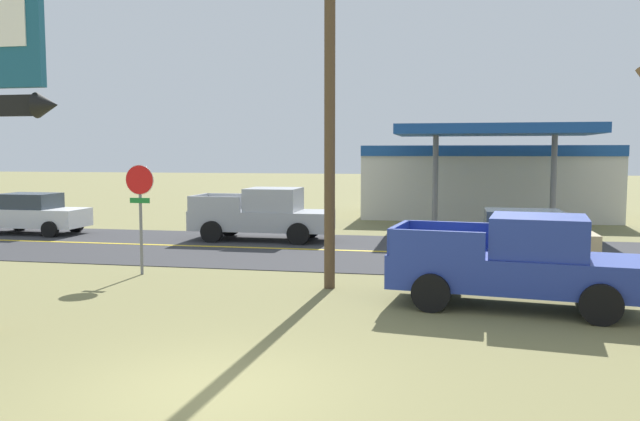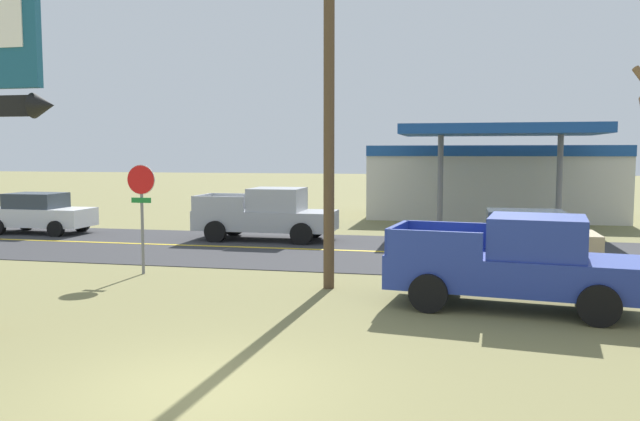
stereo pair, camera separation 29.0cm
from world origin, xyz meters
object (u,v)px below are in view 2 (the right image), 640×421
car_tan_mid_lane (521,239)px  gas_station (492,179)px  stop_sign (141,199)px  utility_pole (329,85)px  car_white_near_lane (39,213)px  pickup_blue_parked_on_lawn (517,263)px  pickup_silver_on_road (267,215)px

car_tan_mid_lane → gas_station: bearing=90.6°
stop_sign → car_tan_mid_lane: 10.60m
gas_station → utility_pole: bearing=-104.1°
stop_sign → car_white_near_lane: bearing=139.1°
utility_pole → pickup_blue_parked_on_lawn: utility_pole is taller
pickup_blue_parked_on_lawn → car_white_near_lane: (-17.83, 9.04, -0.13)m
stop_sign → gas_station: size_ratio=0.25×
utility_pole → pickup_blue_parked_on_lawn: (4.26, -1.13, -3.90)m
utility_pole → car_tan_mid_lane: bearing=39.3°
gas_station → pickup_silver_on_road: 13.63m
car_tan_mid_lane → car_white_near_lane: bearing=167.7°
utility_pole → car_tan_mid_lane: utility_pole is taller
pickup_silver_on_road → car_white_near_lane: size_ratio=1.24×
pickup_silver_on_road → car_white_near_lane: pickup_silver_on_road is taller
stop_sign → utility_pole: 6.03m
gas_station → car_tan_mid_lane: 14.60m
pickup_silver_on_road → car_white_near_lane: 9.63m
car_tan_mid_lane → pickup_silver_on_road: bearing=155.3°
gas_station → car_white_near_lane: bearing=-149.9°
utility_pole → pickup_silver_on_road: (-3.94, 7.91, -3.90)m
utility_pole → gas_station: size_ratio=0.75×
stop_sign → pickup_blue_parked_on_lawn: size_ratio=0.55×
pickup_blue_parked_on_lawn → pickup_silver_on_road: same height
pickup_blue_parked_on_lawn → car_tan_mid_lane: size_ratio=1.29×
utility_pole → stop_sign: bearing=172.1°
stop_sign → pickup_blue_parked_on_lawn: 9.78m
utility_pole → pickup_silver_on_road: utility_pole is taller
utility_pole → car_white_near_lane: size_ratio=2.15×
pickup_blue_parked_on_lawn → car_white_near_lane: size_ratio=1.29×
car_tan_mid_lane → utility_pole: bearing=-140.7°
stop_sign → gas_station: 20.31m
stop_sign → pickup_silver_on_road: size_ratio=0.57×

